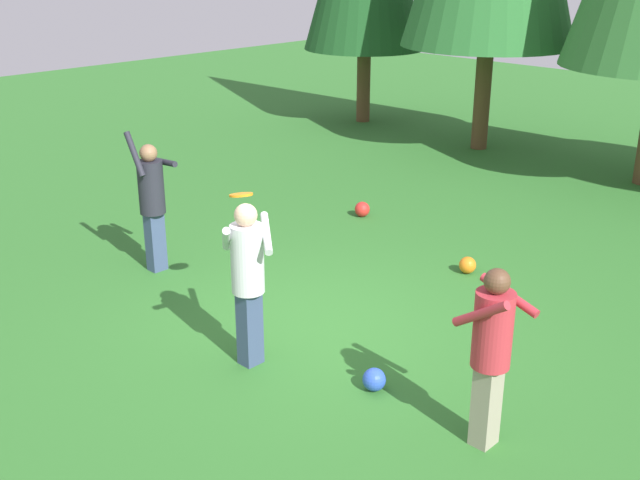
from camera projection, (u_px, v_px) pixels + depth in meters
name	position (u px, v px, depth m)	size (l,w,h in m)	color
ground_plane	(310.00, 327.00, 9.08)	(40.00, 40.00, 0.00)	#2D6B28
person_thrower	(152.00, 196.00, 10.28)	(0.61, 0.50, 1.94)	#38476B
person_catcher	(492.00, 344.00, 6.61)	(0.59, 0.51, 1.69)	gray
person_bystander	(248.00, 271.00, 7.92)	(0.75, 0.73, 1.78)	#38476B
frisbee	(241.00, 195.00, 8.79)	(0.35, 0.35, 0.08)	orange
ball_red	(362.00, 209.00, 12.66)	(0.25, 0.25, 0.25)	red
ball_orange	(468.00, 265.00, 10.50)	(0.23, 0.23, 0.23)	orange
ball_blue	(374.00, 380.00, 7.75)	(0.24, 0.24, 0.24)	blue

